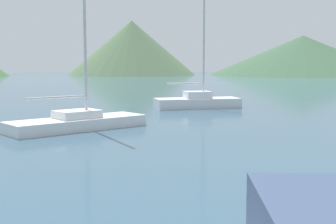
% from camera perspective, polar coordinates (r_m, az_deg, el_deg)
% --- Properties ---
extents(sailboat_middle, '(5.17, 2.16, 8.12)m').
position_cam_1_polar(sailboat_middle, '(28.15, 3.61, 1.38)').
color(sailboat_middle, silver).
rests_on(sailboat_middle, ground_plane).
extents(sailboat_outer, '(5.88, 4.56, 9.98)m').
position_cam_1_polar(sailboat_outer, '(19.59, -10.99, -0.90)').
color(sailboat_outer, white).
rests_on(sailboat_outer, ground_plane).
extents(hill_central, '(26.26, 26.26, 11.16)m').
position_cam_1_polar(hill_central, '(97.69, -4.43, 7.81)').
color(hill_central, '#4C6647').
rests_on(hill_central, ground_plane).
extents(hill_east, '(38.17, 38.17, 8.10)m').
position_cam_1_polar(hill_east, '(100.82, 16.07, 6.67)').
color(hill_east, '#38563D').
rests_on(hill_east, ground_plane).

